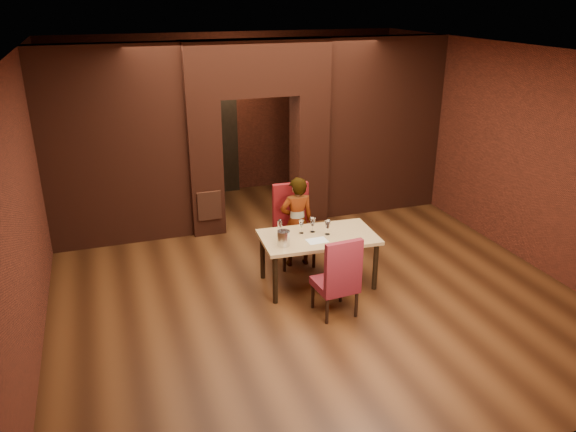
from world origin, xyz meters
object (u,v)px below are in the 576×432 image
at_px(wine_glass_c, 328,228).
at_px(wine_bucket, 284,238).
at_px(dining_table, 318,260).
at_px(wine_glass_b, 313,225).
at_px(chair_near, 335,275).
at_px(chair_far, 295,226).
at_px(potted_plant, 344,238).
at_px(person_seated, 297,222).
at_px(wine_glass_a, 301,227).
at_px(water_bottle, 280,229).

relative_size(wine_glass_c, wine_bucket, 0.99).
xyz_separation_m(dining_table, wine_glass_b, (-0.03, 0.14, 0.48)).
bearing_deg(wine_bucket, wine_glass_c, 12.06).
xyz_separation_m(chair_near, wine_glass_c, (0.22, 0.79, 0.31)).
distance_m(dining_table, wine_bucket, 0.76).
bearing_deg(wine_glass_b, chair_near, -93.21).
bearing_deg(wine_bucket, dining_table, 15.43).
height_order(chair_near, wine_glass_c, chair_near).
bearing_deg(dining_table, chair_far, 100.32).
bearing_deg(wine_glass_c, chair_near, -105.36).
bearing_deg(chair_far, potted_plant, 14.21).
bearing_deg(chair_far, person_seated, -71.68).
relative_size(dining_table, wine_glass_a, 8.37).
bearing_deg(wine_glass_a, person_seated, 76.91).
relative_size(person_seated, wine_glass_b, 6.67).
bearing_deg(water_bottle, wine_glass_a, 8.20).
xyz_separation_m(wine_glass_b, wine_bucket, (-0.53, -0.30, -0.00)).
xyz_separation_m(wine_glass_c, wine_bucket, (-0.70, -0.15, 0.00)).
distance_m(person_seated, wine_glass_c, 0.74).
relative_size(chair_far, potted_plant, 3.07).
xyz_separation_m(dining_table, wine_glass_c, (0.13, -0.01, 0.48)).
bearing_deg(chair_near, wine_glass_c, -109.49).
relative_size(chair_near, wine_bucket, 5.26).
height_order(chair_near, wine_bucket, chair_near).
distance_m(chair_far, potted_plant, 1.02).
bearing_deg(person_seated, wine_glass_b, 97.90).
bearing_deg(wine_bucket, wine_glass_a, 39.98).
bearing_deg(water_bottle, wine_glass_c, -9.47).
height_order(dining_table, chair_far, chair_far).
height_order(wine_glass_c, wine_bucket, wine_bucket).
bearing_deg(dining_table, wine_glass_a, 146.14).
bearing_deg(potted_plant, wine_bucket, -142.13).
height_order(dining_table, potted_plant, dining_table).
relative_size(dining_table, chair_near, 1.46).
distance_m(chair_near, water_bottle, 1.06).
height_order(water_bottle, potted_plant, water_bottle).
xyz_separation_m(wine_bucket, potted_plant, (1.39, 1.08, -0.66)).
bearing_deg(chair_near, wine_glass_b, -97.34).
height_order(chair_far, person_seated, person_seated).
height_order(chair_far, chair_near, chair_far).
bearing_deg(wine_glass_a, chair_far, 79.37).
relative_size(wine_glass_b, potted_plant, 0.53).
bearing_deg(chair_far, water_bottle, -122.67).
relative_size(person_seated, wine_glass_a, 7.33).
bearing_deg(chair_far, chair_near, -87.60).
height_order(chair_far, wine_glass_c, chair_far).
bearing_deg(wine_glass_c, wine_glass_a, 154.42).
height_order(person_seated, wine_glass_b, person_seated).
distance_m(wine_bucket, potted_plant, 1.88).
distance_m(dining_table, potted_plant, 1.25).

